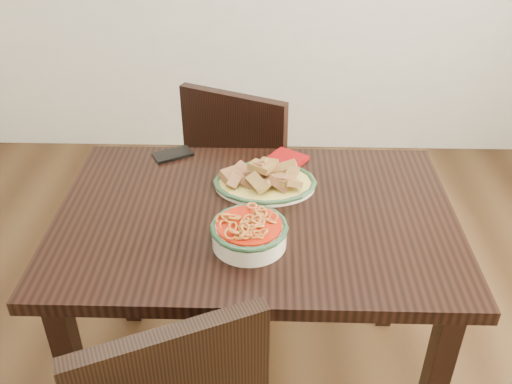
{
  "coord_description": "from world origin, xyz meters",
  "views": [
    {
      "loc": [
        0.02,
        -1.38,
        1.71
      ],
      "look_at": [
        -0.02,
        -0.0,
        0.81
      ],
      "focal_mm": 40.0,
      "sensor_mm": 36.0,
      "label": 1
    }
  ],
  "objects_px": {
    "noodle_bowl": "(249,231)",
    "smartphone": "(173,154)",
    "fish_plate": "(265,174)",
    "chair_far": "(247,173)",
    "dining_table": "(256,241)"
  },
  "relations": [
    {
      "from": "noodle_bowl",
      "to": "smartphone",
      "type": "relative_size",
      "value": 1.63
    },
    {
      "from": "fish_plate",
      "to": "smartphone",
      "type": "relative_size",
      "value": 2.43
    },
    {
      "from": "noodle_bowl",
      "to": "chair_far",
      "type": "bearing_deg",
      "value": 93.08
    },
    {
      "from": "fish_plate",
      "to": "noodle_bowl",
      "type": "bearing_deg",
      "value": -97.53
    },
    {
      "from": "dining_table",
      "to": "noodle_bowl",
      "type": "xyz_separation_m",
      "value": [
        -0.01,
        -0.14,
        0.15
      ]
    },
    {
      "from": "noodle_bowl",
      "to": "smartphone",
      "type": "distance_m",
      "value": 0.55
    },
    {
      "from": "noodle_bowl",
      "to": "fish_plate",
      "type": "bearing_deg",
      "value": 82.47
    },
    {
      "from": "dining_table",
      "to": "smartphone",
      "type": "distance_m",
      "value": 0.45
    },
    {
      "from": "dining_table",
      "to": "noodle_bowl",
      "type": "relative_size",
      "value": 5.55
    },
    {
      "from": "dining_table",
      "to": "chair_far",
      "type": "xyz_separation_m",
      "value": [
        -0.06,
        0.63,
        -0.15
      ]
    },
    {
      "from": "noodle_bowl",
      "to": "dining_table",
      "type": "bearing_deg",
      "value": 84.62
    },
    {
      "from": "chair_far",
      "to": "dining_table",
      "type": "bearing_deg",
      "value": 118.71
    },
    {
      "from": "fish_plate",
      "to": "noodle_bowl",
      "type": "distance_m",
      "value": 0.29
    },
    {
      "from": "fish_plate",
      "to": "noodle_bowl",
      "type": "relative_size",
      "value": 1.49
    },
    {
      "from": "fish_plate",
      "to": "smartphone",
      "type": "xyz_separation_m",
      "value": [
        -0.32,
        0.18,
        -0.04
      ]
    }
  ]
}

